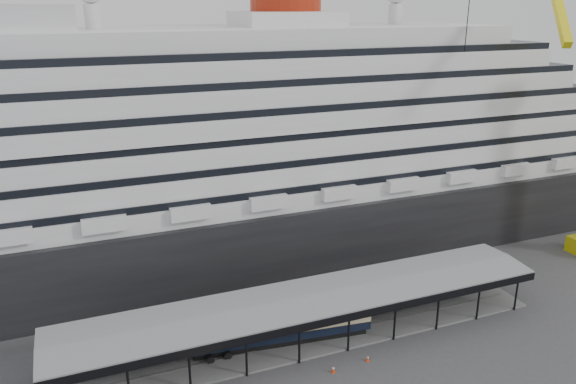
# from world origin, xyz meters

# --- Properties ---
(ground) EXTENTS (200.00, 200.00, 0.00)m
(ground) POSITION_xyz_m (0.00, 0.00, 0.00)
(ground) COLOR #3E3E41
(ground) RESTS_ON ground
(cruise_ship) EXTENTS (130.00, 30.00, 43.90)m
(cruise_ship) POSITION_xyz_m (0.05, 32.00, 18.35)
(cruise_ship) COLOR black
(cruise_ship) RESTS_ON ground
(platform_canopy) EXTENTS (56.00, 9.18, 5.30)m
(platform_canopy) POSITION_xyz_m (0.00, 5.00, 2.36)
(platform_canopy) COLOR slate
(platform_canopy) RESTS_ON ground
(pullman_carriage) EXTENTS (20.63, 4.98, 20.08)m
(pullman_carriage) POSITION_xyz_m (-3.41, 5.00, 2.46)
(pullman_carriage) COLOR black
(pullman_carriage) RESTS_ON ground
(traffic_cone_left) EXTENTS (0.49, 0.49, 0.78)m
(traffic_cone_left) POSITION_xyz_m (-0.26, -1.87, 0.39)
(traffic_cone_left) COLOR red
(traffic_cone_left) RESTS_ON ground
(traffic_cone_right) EXTENTS (0.36, 0.36, 0.70)m
(traffic_cone_right) POSITION_xyz_m (3.99, -1.49, 0.35)
(traffic_cone_right) COLOR #F1390D
(traffic_cone_right) RESTS_ON ground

